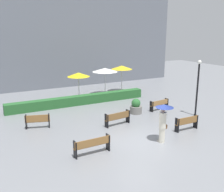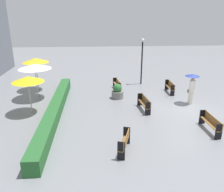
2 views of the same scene
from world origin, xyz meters
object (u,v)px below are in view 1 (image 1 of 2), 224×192
patio_umbrella_white (105,70)px  bench_mid_center (118,118)px  patio_umbrella_yellow_far (122,67)px  lamp_post (198,82)px  planter_pot (136,107)px  bench_near_right (187,122)px  patio_umbrella_yellow (78,75)px  bench_far_left (38,120)px  pedestrian_with_umbrella (163,118)px  bench_far_right (159,104)px  bench_near_left (92,145)px

patio_umbrella_white → bench_mid_center: bearing=-110.3°
patio_umbrella_yellow_far → lamp_post: bearing=-82.7°
planter_pot → bench_mid_center: bearing=-146.9°
bench_near_right → planter_pot: bearing=102.3°
bench_mid_center → patio_umbrella_white: (2.75, 7.44, 1.90)m
planter_pot → patio_umbrella_yellow: (-2.28, 5.69, 1.73)m
lamp_post → bench_near_right: bearing=-144.3°
bench_mid_center → bench_far_left: (-4.67, 1.85, 0.00)m
bench_mid_center → bench_near_right: bench_near_right is taller
bench_near_right → bench_far_left: bench_far_left is taller
patio_umbrella_yellow → patio_umbrella_yellow_far: 4.71m
bench_mid_center → lamp_post: lamp_post is taller
patio_umbrella_yellow_far → bench_near_right: bearing=-97.8°
lamp_post → patio_umbrella_yellow: bearing=125.4°
bench_near_right → lamp_post: 3.69m
pedestrian_with_umbrella → lamp_post: 5.68m
bench_near_right → lamp_post: bearing=35.7°
bench_far_right → bench_mid_center: 4.60m
bench_near_right → lamp_post: lamp_post is taller
pedestrian_with_umbrella → patio_umbrella_white: 11.06m
bench_far_left → lamp_post: lamp_post is taller
bench_far_right → patio_umbrella_white: bearing=105.1°
bench_far_right → bench_mid_center: bench_mid_center is taller
patio_umbrella_yellow → bench_far_right: bearing=-53.7°
bench_far_left → patio_umbrella_white: 9.49m
bench_mid_center → patio_umbrella_yellow: bearing=89.3°
bench_near_right → planter_pot: size_ratio=1.46×
patio_umbrella_white → patio_umbrella_yellow: bearing=-175.5°
bench_far_left → patio_umbrella_yellow_far: bearing=32.5°
bench_far_left → pedestrian_with_umbrella: pedestrian_with_umbrella is taller
patio_umbrella_yellow → patio_umbrella_yellow_far: size_ratio=0.90×
planter_pot → lamp_post: lamp_post is taller
bench_near_right → patio_umbrella_white: size_ratio=0.62×
patio_umbrella_yellow_far → patio_umbrella_yellow: bearing=-172.6°
patio_umbrella_yellow → bench_mid_center: bearing=-90.7°
bench_far_left → planter_pot: planter_pot is taller
bench_near_left → patio_umbrella_yellow: 10.81m
bench_near_right → patio_umbrella_white: (-0.55, 10.17, 1.89)m
pedestrian_with_umbrella → patio_umbrella_yellow: size_ratio=0.89×
bench_far_left → planter_pot: size_ratio=1.37×
planter_pot → patio_umbrella_white: 6.22m
bench_far_right → patio_umbrella_yellow_far: (0.36, 6.47, 1.98)m
bench_far_right → lamp_post: 3.32m
bench_near_left → pedestrian_with_umbrella: bearing=-6.3°
bench_near_left → patio_umbrella_yellow_far: bearing=54.2°
patio_umbrella_white → bench_far_left: bearing=-143.0°
pedestrian_with_umbrella → patio_umbrella_yellow_far: 11.94m
bench_near_left → bench_far_left: bearing=108.5°
bench_near_right → patio_umbrella_yellow_far: 10.84m
pedestrian_with_umbrella → planter_pot: bearing=73.4°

